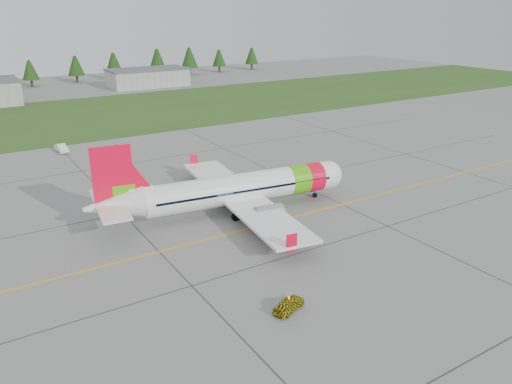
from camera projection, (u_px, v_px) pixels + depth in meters
ground at (320, 247)px, 53.07m from camera, size 320.00×320.00×0.00m
aircraft at (237, 189)px, 61.34m from camera, size 33.17×30.80×10.07m
follow_me_car at (289, 293)px, 41.41m from camera, size 1.53×1.65×3.32m
service_van at (60, 140)px, 86.71m from camera, size 1.58×1.50×4.25m
grass_strip at (102, 114)px, 118.24m from camera, size 320.00×50.00×0.03m
taxi_guideline at (278, 221)px, 59.42m from camera, size 120.00×0.25×0.02m
hangar_east at (148, 78)px, 158.34m from camera, size 24.00×12.00×5.20m
treeline at (51, 69)px, 161.01m from camera, size 160.00×8.00×10.00m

